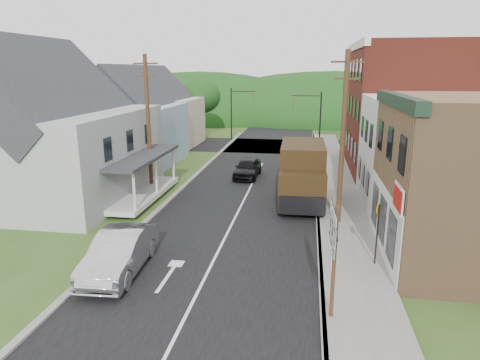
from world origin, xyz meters
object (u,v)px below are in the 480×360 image
at_px(silver_sedan, 120,253).
at_px(delivery_van, 302,174).
at_px(warning_sign, 377,224).
at_px(route_sign_cluster, 333,246).
at_px(dark_sedan, 248,168).

relative_size(silver_sedan, delivery_van, 0.78).
bearing_deg(warning_sign, route_sign_cluster, -97.17).
bearing_deg(dark_sedan, silver_sedan, -97.41).
height_order(silver_sedan, dark_sedan, silver_sedan).
xyz_separation_m(silver_sedan, warning_sign, (10.30, 2.11, 1.08)).
bearing_deg(silver_sedan, delivery_van, 52.96).
bearing_deg(warning_sign, delivery_van, 128.58).
bearing_deg(route_sign_cluster, warning_sign, 62.72).
height_order(dark_sedan, route_sign_cluster, route_sign_cluster).
height_order(route_sign_cluster, warning_sign, route_sign_cluster).
bearing_deg(delivery_van, dark_sedan, 124.71).
bearing_deg(delivery_van, route_sign_cluster, -85.98).
xyz_separation_m(silver_sedan, delivery_van, (7.12, 10.66, 1.00)).
relative_size(dark_sedan, route_sign_cluster, 1.12).
bearing_deg(delivery_van, warning_sign, -70.71).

